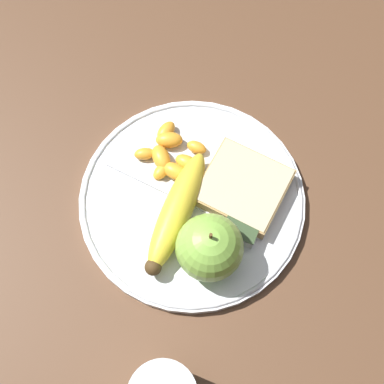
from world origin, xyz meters
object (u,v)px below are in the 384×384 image
plate (192,199)px  banana (176,212)px  bread_slice (243,187)px  jam_packet (241,229)px  fork (191,201)px  apple (209,248)px

plate → banana: bearing=-103.9°
bread_slice → jam_packet: 0.05m
plate → bread_slice: 0.06m
banana → bread_slice: bearing=45.9°
bread_slice → fork: bread_slice is taller
banana → jam_packet: (0.08, 0.01, -0.01)m
apple → banana: 0.06m
plate → jam_packet: (0.07, -0.02, 0.01)m
banana → jam_packet: banana is taller
apple → jam_packet: bearing=61.0°
banana → jam_packet: size_ratio=4.07×
plate → bread_slice: bearing=31.6°
apple → fork: size_ratio=0.43×
bread_slice → jam_packet: same height
plate → fork: bearing=-86.6°
banana → fork: 0.03m
bread_slice → jam_packet: (0.02, -0.05, -0.00)m
banana → bread_slice: size_ratio=1.54×
plate → bread_slice: size_ratio=2.62×
fork → plate: bearing=98.1°
banana → fork: banana is taller
apple → fork: 0.08m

